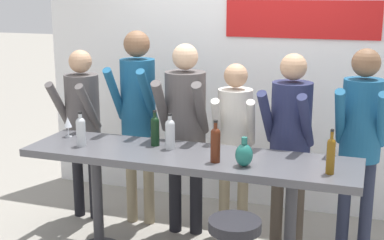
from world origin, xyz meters
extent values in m
cube|color=white|center=(0.00, 1.50, 1.42)|extent=(4.26, 0.10, 2.85)
cube|color=red|center=(0.64, 1.44, 1.94)|extent=(1.47, 0.02, 0.36)
cube|color=#4C4C51|center=(0.00, 0.00, 0.93)|extent=(2.66, 0.67, 0.06)
cylinder|color=#333338|center=(-0.82, 0.00, 0.47)|extent=(0.09, 0.09, 0.90)
cylinder|color=#333338|center=(0.82, 0.00, 0.47)|extent=(0.09, 0.09, 0.90)
cylinder|color=black|center=(0.57, -0.70, 0.74)|extent=(0.34, 0.34, 0.07)
cylinder|color=black|center=(-1.37, 0.59, 0.40)|extent=(0.10, 0.10, 0.80)
cylinder|color=black|center=(-1.19, 0.59, 0.40)|extent=(0.10, 0.10, 0.80)
cylinder|color=#514C4C|center=(-1.28, 0.59, 1.12)|extent=(0.33, 0.33, 0.63)
sphere|color=tan|center=(-1.28, 0.59, 1.56)|extent=(0.22, 0.22, 0.22)
cylinder|color=#514C4C|center=(-1.43, 0.43, 1.16)|extent=(0.08, 0.37, 0.49)
cylinder|color=#514C4C|center=(-1.12, 0.44, 1.16)|extent=(0.08, 0.37, 0.49)
cylinder|color=gray|center=(-0.81, 0.64, 0.45)|extent=(0.10, 0.10, 0.89)
cylinder|color=gray|center=(-0.63, 0.65, 0.45)|extent=(0.10, 0.10, 0.89)
cylinder|color=#19517A|center=(-0.72, 0.64, 1.24)|extent=(0.35, 0.35, 0.71)
sphere|color=brown|center=(-0.72, 0.64, 1.74)|extent=(0.24, 0.24, 0.24)
cylinder|color=#19517A|center=(-0.86, 0.46, 1.29)|extent=(0.11, 0.41, 0.54)
cylinder|color=#19517A|center=(-0.55, 0.48, 1.29)|extent=(0.11, 0.41, 0.54)
cylinder|color=black|center=(-0.33, 0.57, 0.42)|extent=(0.12, 0.12, 0.84)
cylinder|color=black|center=(-0.13, 0.59, 0.42)|extent=(0.12, 0.12, 0.84)
cylinder|color=#514C4C|center=(-0.23, 0.58, 1.18)|extent=(0.40, 0.40, 0.67)
sphere|color=#D6AD89|center=(-0.23, 0.58, 1.65)|extent=(0.23, 0.23, 0.23)
cylinder|color=#514C4C|center=(-0.38, 0.40, 1.23)|extent=(0.13, 0.40, 0.52)
cylinder|color=#514C4C|center=(-0.04, 0.44, 1.23)|extent=(0.13, 0.40, 0.52)
cylinder|color=gray|center=(0.13, 0.63, 0.38)|extent=(0.10, 0.10, 0.77)
cylinder|color=gray|center=(0.29, 0.66, 0.38)|extent=(0.10, 0.10, 0.77)
cylinder|color=beige|center=(0.21, 0.64, 1.07)|extent=(0.35, 0.35, 0.61)
sphere|color=tan|center=(0.21, 0.64, 1.49)|extent=(0.21, 0.21, 0.21)
cylinder|color=beige|center=(0.10, 0.47, 1.11)|extent=(0.14, 0.36, 0.46)
cylinder|color=beige|center=(0.38, 0.52, 1.11)|extent=(0.14, 0.36, 0.46)
cylinder|color=#473D33|center=(0.61, 0.61, 0.41)|extent=(0.11, 0.11, 0.82)
cylinder|color=#473D33|center=(0.80, 0.59, 0.41)|extent=(0.11, 0.11, 0.82)
cylinder|color=#23284C|center=(0.71, 0.60, 1.15)|extent=(0.38, 0.38, 0.65)
sphere|color=tan|center=(0.71, 0.60, 1.60)|extent=(0.22, 0.22, 0.22)
cylinder|color=#23284C|center=(0.53, 0.46, 1.19)|extent=(0.13, 0.39, 0.50)
cylinder|color=#23284C|center=(0.85, 0.42, 1.19)|extent=(0.13, 0.39, 0.50)
cylinder|color=#23283D|center=(1.18, 0.66, 0.42)|extent=(0.11, 0.11, 0.85)
cylinder|color=#23283D|center=(1.36, 0.65, 0.42)|extent=(0.11, 0.11, 0.85)
cylinder|color=#19517A|center=(1.27, 0.66, 1.18)|extent=(0.34, 0.34, 0.67)
sphere|color=brown|center=(1.27, 0.66, 1.65)|extent=(0.23, 0.23, 0.23)
cylinder|color=#19517A|center=(1.11, 0.50, 1.23)|extent=(0.09, 0.39, 0.51)
cylinder|color=#19517A|center=(1.42, 0.49, 1.23)|extent=(0.09, 0.39, 0.51)
cylinder|color=brown|center=(1.10, -0.12, 1.07)|extent=(0.06, 0.06, 0.23)
sphere|color=brown|center=(1.10, -0.12, 1.18)|extent=(0.06, 0.06, 0.06)
cylinder|color=brown|center=(1.10, -0.12, 1.22)|extent=(0.02, 0.02, 0.08)
cylinder|color=black|center=(1.10, -0.12, 1.27)|extent=(0.03, 0.03, 0.02)
cylinder|color=#4C1E0F|center=(0.26, -0.13, 1.07)|extent=(0.07, 0.07, 0.23)
sphere|color=#4C1E0F|center=(0.26, -0.13, 1.18)|extent=(0.07, 0.07, 0.07)
cylinder|color=#4C1E0F|center=(0.26, -0.13, 1.22)|extent=(0.03, 0.03, 0.08)
cylinder|color=black|center=(0.26, -0.13, 1.27)|extent=(0.03, 0.03, 0.02)
cylinder|color=#B7BCC1|center=(-0.90, -0.09, 1.06)|extent=(0.08, 0.08, 0.20)
sphere|color=#B7BCC1|center=(-0.90, -0.09, 1.16)|extent=(0.08, 0.08, 0.08)
cylinder|color=#B7BCC1|center=(-0.90, -0.09, 1.20)|extent=(0.03, 0.03, 0.07)
cylinder|color=black|center=(-0.90, -0.09, 1.24)|extent=(0.03, 0.03, 0.01)
cylinder|color=black|center=(-0.33, 0.13, 1.06)|extent=(0.07, 0.07, 0.21)
sphere|color=black|center=(-0.33, 0.13, 1.17)|extent=(0.07, 0.07, 0.07)
cylinder|color=black|center=(-0.33, 0.13, 1.20)|extent=(0.03, 0.03, 0.07)
cylinder|color=black|center=(-0.33, 0.13, 1.25)|extent=(0.03, 0.03, 0.02)
cylinder|color=#B7BCC1|center=(-0.18, 0.08, 1.06)|extent=(0.08, 0.08, 0.20)
sphere|color=#B7BCC1|center=(-0.18, 0.08, 1.16)|extent=(0.08, 0.08, 0.08)
cylinder|color=#B7BCC1|center=(-0.18, 0.08, 1.20)|extent=(0.03, 0.03, 0.07)
cylinder|color=black|center=(-0.18, 0.08, 1.24)|extent=(0.03, 0.03, 0.02)
cylinder|color=silver|center=(-1.16, 0.13, 0.96)|extent=(0.06, 0.06, 0.01)
cylinder|color=silver|center=(-1.16, 0.13, 1.01)|extent=(0.01, 0.01, 0.08)
cone|color=silver|center=(-1.16, 0.13, 1.09)|extent=(0.07, 0.07, 0.09)
ellipsoid|color=#1E665B|center=(0.49, -0.15, 1.04)|extent=(0.13, 0.13, 0.17)
cylinder|color=#1E665B|center=(0.49, -0.15, 1.15)|extent=(0.04, 0.04, 0.05)
camera|label=1|loc=(1.34, -3.78, 2.21)|focal=50.00mm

